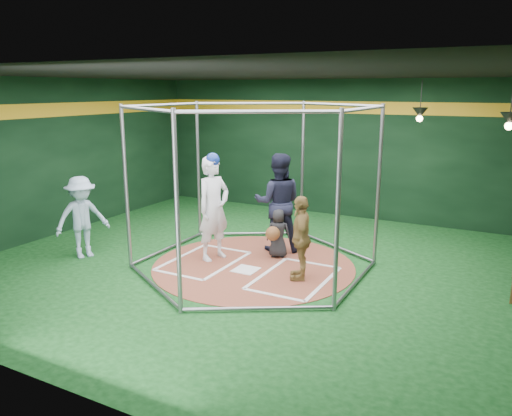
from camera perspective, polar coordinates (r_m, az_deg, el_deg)
The scene contains 13 objects.
room_shell at distance 9.04m, azimuth -0.27°, elevation 3.92°, with size 10.10×9.10×3.53m.
clay_disc at distance 9.48m, azimuth -0.28°, elevation -6.57°, with size 3.80×3.80×0.01m, color brown.
home_plate at distance 9.23m, azimuth -1.17°, elevation -7.06°, with size 0.43×0.43×0.01m, color white.
batter_box_left at distance 9.74m, azimuth -5.95°, elevation -6.02°, with size 1.17×1.77×0.01m.
batter_box_right at distance 8.88m, azimuth 4.41°, elevation -7.95°, with size 1.17×1.77×0.01m.
batting_cage at distance 9.08m, azimuth -0.30°, elevation 2.33°, with size 4.05×4.67×3.00m.
pendant_lamp_near at distance 11.64m, azimuth 18.23°, elevation 10.28°, with size 0.34×0.34×0.90m.
pendant_lamp_far at distance 9.87m, azimuth 27.01°, elevation 9.05°, with size 0.34×0.34×0.90m.
batter_figure at distance 9.59m, azimuth -4.87°, elevation 0.07°, with size 0.66×0.84×2.08m.
visitor_leopard at distance 8.65m, azimuth 5.15°, elevation -3.40°, with size 0.87×0.36×1.48m, color tan.
catcher_figure at distance 9.78m, azimuth 2.48°, elevation -2.90°, with size 0.55×0.62×0.96m.
umpire at distance 10.10m, azimuth 2.54°, elevation 0.64°, with size 0.97×0.76×2.00m, color black.
bystander_blue at distance 10.31m, azimuth -19.27°, elevation -1.02°, with size 1.05×0.60×1.62m, color #9EB8D2.
Camera 1 is at (4.21, -7.85, 3.25)m, focal length 35.00 mm.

